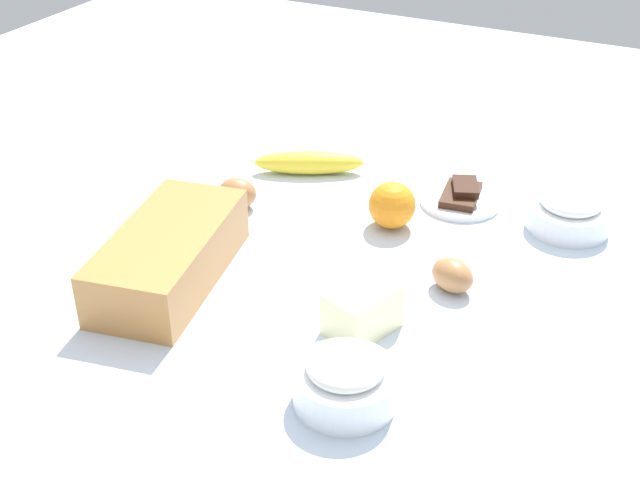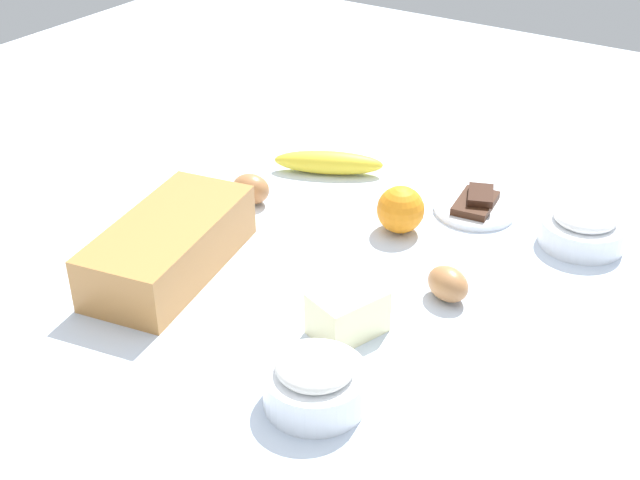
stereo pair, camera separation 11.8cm
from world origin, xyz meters
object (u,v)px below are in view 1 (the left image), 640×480
Objects in this scene: butter_block at (362,310)px; egg_beside_bowl at (452,275)px; banana at (309,163)px; sugar_bowl at (569,212)px; egg_near_butter at (237,193)px; flour_bowl at (345,379)px; orange_fruit at (392,205)px; loaf_pan at (169,254)px; chocolate_plate at (461,198)px.

butter_block is 0.16m from egg_beside_bowl.
banana is 0.41m from egg_beside_bowl.
butter_block is at bearing 154.02° from sugar_bowl.
egg_near_butter is at bearing 162.97° from banana.
butter_block is at bearing -144.54° from banana.
egg_near_butter is at bearing 45.62° from flour_bowl.
flour_bowl is 0.27m from egg_beside_bowl.
orange_fruit is at bearing 48.27° from egg_beside_bowl.
banana is 0.45m from butter_block.
flour_bowl is 1.34× the size of butter_block.
orange_fruit is at bearing 114.61° from sugar_bowl.
loaf_pan is 2.30× the size of chocolate_plate.
orange_fruit is 0.81× the size of butter_block.
egg_beside_bowl is at bearing -131.73° from orange_fruit.
flour_bowl is 1.89× the size of egg_near_butter.
flour_bowl is 0.14m from butter_block.
orange_fruit is (-0.11, -0.20, 0.02)m from banana.
egg_near_butter reaches higher than chocolate_plate.
butter_block is 0.38m from chocolate_plate.
orange_fruit is at bearing 13.87° from butter_block.
egg_beside_bowl is at bearing -164.98° from chocolate_plate.
orange_fruit is 1.16× the size of egg_beside_bowl.
flour_bowl is 0.41m from orange_fruit.
egg_near_butter is (0.22, 0.02, -0.02)m from loaf_pan.
loaf_pan is 0.61m from sugar_bowl.
sugar_bowl is (0.51, -0.15, -0.00)m from flour_bowl.
egg_beside_bowl is (-0.24, 0.11, -0.01)m from sugar_bowl.
loaf_pan is 4.69× the size of egg_near_butter.
chocolate_plate is at bearing 15.02° from egg_beside_bowl.
loaf_pan is 0.38m from banana.
egg_beside_bowl is at bearing -124.36° from banana.
chocolate_plate is at bearing 3.02° from flour_bowl.
flour_bowl is at bearing 163.95° from sugar_bowl.
sugar_bowl reaches higher than butter_block.
orange_fruit is at bearing -118.20° from banana.
loaf_pan is at bearing 142.85° from chocolate_plate.
sugar_bowl is 1.98× the size of egg_near_butter.
orange_fruit is at bearing 147.50° from chocolate_plate.
banana is at bearing 90.99° from sugar_bowl.
egg_near_butter reaches higher than banana.
chocolate_plate is (0.01, -0.27, -0.01)m from banana.
orange_fruit reaches higher than chocolate_plate.
flour_bowl is 0.53m from sugar_bowl.
egg_near_butter is at bearing -4.21° from loaf_pan.
flour_bowl reaches higher than sugar_bowl.
loaf_pan is 2.49× the size of flour_bowl.
egg_near_butter is (-0.17, 0.49, -0.00)m from sugar_bowl.
banana is 2.60× the size of orange_fruit.
loaf_pan is at bearing 176.29° from banana.
butter_block is at bearing 15.68° from flour_bowl.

